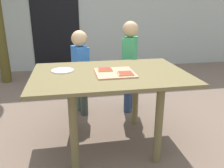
{
  "coord_description": "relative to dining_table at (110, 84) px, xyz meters",
  "views": [
    {
      "loc": [
        -0.34,
        -1.93,
        1.27
      ],
      "look_at": [
        0.02,
        0.0,
        0.6
      ],
      "focal_mm": 37.67,
      "sensor_mm": 36.0,
      "label": 1
    }
  ],
  "objects": [
    {
      "name": "ground_plane",
      "position": [
        0.0,
        0.0,
        -0.6
      ],
      "size": [
        16.0,
        16.0,
        0.0
      ],
      "primitive_type": "plane",
      "color": "#725D4E"
    },
    {
      "name": "house_door",
      "position": [
        -0.56,
        2.83,
        0.4
      ],
      "size": [
        0.9,
        0.02,
        2.0
      ],
      "primitive_type": "cube",
      "color": "black",
      "rests_on": "ground"
    },
    {
      "name": "pizza_slice_near_right",
      "position": [
        0.11,
        -0.11,
        0.13
      ],
      "size": [
        0.13,
        0.11,
        0.02
      ],
      "color": "#DDAF65",
      "rests_on": "cutting_board"
    },
    {
      "name": "child_right",
      "position": [
        0.37,
        0.72,
        0.03
      ],
      "size": [
        0.23,
        0.28,
        1.09
      ],
      "color": "navy",
      "rests_on": "ground"
    },
    {
      "name": "pizza_slice_far_left",
      "position": [
        -0.04,
        0.04,
        0.13
      ],
      "size": [
        0.13,
        0.11,
        0.02
      ],
      "color": "#DDAF65",
      "rests_on": "cutting_board"
    },
    {
      "name": "dining_table",
      "position": [
        0.0,
        0.0,
        0.0
      ],
      "size": [
        1.33,
        0.9,
        0.71
      ],
      "color": "brown",
      "rests_on": "ground"
    },
    {
      "name": "cutting_board",
      "position": [
        0.04,
        -0.04,
        0.11
      ],
      "size": [
        0.33,
        0.33,
        0.01
      ],
      "primitive_type": "cube",
      "color": "tan",
      "rests_on": "dining_table"
    },
    {
      "name": "child_left",
      "position": [
        -0.22,
        0.73,
        -0.03
      ],
      "size": [
        0.2,
        0.27,
        1.0
      ],
      "color": "#38453B",
      "rests_on": "ground"
    },
    {
      "name": "house_wall_back",
      "position": [
        0.0,
        2.94,
        0.71
      ],
      "size": [
        8.0,
        0.2,
        2.62
      ],
      "primitive_type": "cube",
      "color": "#ADB2A8",
      "rests_on": "ground"
    },
    {
      "name": "plate_white_left",
      "position": [
        -0.4,
        0.12,
        0.11
      ],
      "size": [
        0.2,
        0.2,
        0.01
      ],
      "primitive_type": "cylinder",
      "color": "white",
      "rests_on": "dining_table"
    }
  ]
}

